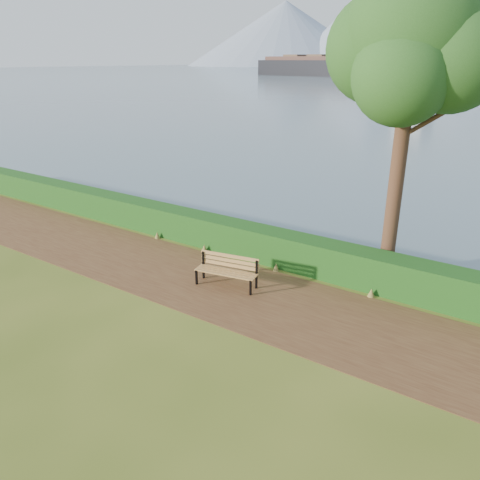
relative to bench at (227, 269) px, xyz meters
The scene contains 6 objects.
ground 1.18m from the bench, 153.35° to the right, with size 140.00×140.00×0.00m, color #485B1A.
path 1.09m from the bench, 169.38° to the right, with size 40.00×3.40×0.01m, color #4F2D1B.
hedge 2.33m from the bench, 114.22° to the left, with size 32.00×0.85×1.00m, color #144112.
bench is the anchor object (origin of this frame).
tree 7.35m from the bench, 40.19° to the left, with size 4.40×3.71×8.48m.
cargo_ship 164.91m from the bench, 109.70° to the left, with size 77.87×25.52×23.36m.
Camera 1 is at (7.80, -9.00, 5.88)m, focal length 35.00 mm.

